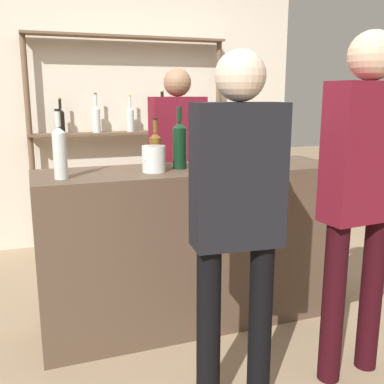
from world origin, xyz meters
The scene contains 15 objects.
ground_plane centered at (0.00, 0.00, 0.00)m, with size 16.00×16.00×0.00m, color #9E8466.
bar_counter centered at (0.00, 0.00, 0.49)m, with size 1.84×0.53×0.98m, color brown.
back_wall centered at (0.00, 1.87, 1.40)m, with size 3.44×0.12×2.80m, color beige.
back_shelf centered at (0.01, 1.69, 1.25)m, with size 1.84×0.18×1.92m.
counter_bottle_0 centered at (0.17, -0.12, 1.12)m, with size 0.08×0.08×0.38m.
counter_bottle_1 centered at (0.08, -0.06, 1.11)m, with size 0.08×0.08×0.35m.
counter_bottle_2 centered at (-0.21, 0.06, 1.09)m, with size 0.07×0.07×0.30m.
counter_bottle_3 centered at (0.07, -0.16, 1.11)m, with size 0.08×0.08×0.35m.
counter_bottle_4 centered at (-0.07, 0.01, 1.13)m, with size 0.08×0.08×0.36m.
counter_bottle_5 centered at (-0.76, -0.10, 1.12)m, with size 0.07×0.07×0.36m.
ice_bucket centered at (0.40, -0.04, 1.08)m, with size 0.24×0.24×0.20m.
cork_jar centered at (-0.25, -0.05, 1.05)m, with size 0.13×0.13×0.15m.
server_behind_counter centered at (0.18, 0.83, 0.94)m, with size 0.43×0.21×1.60m.
customer_right centered at (0.56, -0.81, 1.01)m, with size 0.40×0.22×1.69m.
customer_center centered at (-0.09, -0.82, 0.94)m, with size 0.40×0.21×1.59m.
Camera 1 is at (-0.91, -2.49, 1.41)m, focal length 42.00 mm.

